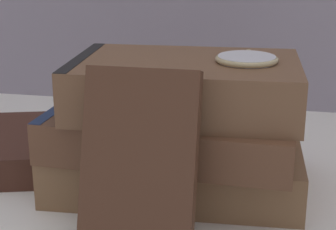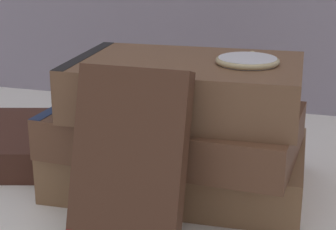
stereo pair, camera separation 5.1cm
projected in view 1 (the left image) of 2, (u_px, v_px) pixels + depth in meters
ground_plane at (140, 197)px, 0.56m from camera, size 3.00×3.00×0.00m
book_flat_bottom at (172, 163)px, 0.58m from camera, size 0.26×0.17×0.05m
book_flat_middle at (168, 129)px, 0.55m from camera, size 0.24×0.16×0.04m
book_flat_top at (180, 86)px, 0.54m from camera, size 0.22×0.15×0.05m
book_leaning_front at (139, 167)px, 0.46m from camera, size 0.09×0.06×0.15m
pocket_watch at (247, 59)px, 0.52m from camera, size 0.06×0.06×0.01m
reading_glasses at (156, 142)px, 0.70m from camera, size 0.10×0.07×0.00m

